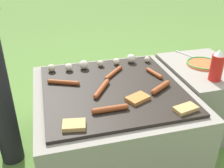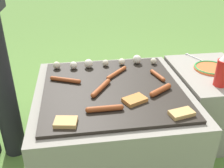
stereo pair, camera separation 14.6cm
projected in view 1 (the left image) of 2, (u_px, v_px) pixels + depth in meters
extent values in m
plane|color=#567F38|center=(112.00, 148.00, 1.69)|extent=(14.00, 14.00, 0.00)
cube|color=gray|center=(112.00, 121.00, 1.59)|extent=(0.87, 0.87, 0.43)
cube|color=black|center=(112.00, 89.00, 1.48)|extent=(0.76, 0.76, 0.02)
cube|color=gray|center=(200.00, 96.00, 1.83)|extent=(0.45, 0.60, 0.45)
cylinder|color=#93421E|center=(161.00, 87.00, 1.44)|extent=(0.13, 0.10, 0.03)
sphere|color=#93421E|center=(154.00, 92.00, 1.40)|extent=(0.03, 0.03, 0.03)
sphere|color=#93421E|center=(167.00, 83.00, 1.49)|extent=(0.03, 0.03, 0.03)
cylinder|color=#93421E|center=(63.00, 82.00, 1.50)|extent=(0.17, 0.09, 0.03)
sphere|color=#93421E|center=(49.00, 81.00, 1.51)|extent=(0.03, 0.03, 0.03)
sphere|color=#93421E|center=(78.00, 83.00, 1.49)|extent=(0.03, 0.03, 0.03)
cylinder|color=#93421E|center=(110.00, 109.00, 1.26)|extent=(0.16, 0.03, 0.03)
sphere|color=#93421E|center=(126.00, 106.00, 1.27)|extent=(0.03, 0.03, 0.03)
sphere|color=#93421E|center=(94.00, 111.00, 1.24)|extent=(0.03, 0.03, 0.03)
cylinder|color=#93421E|center=(154.00, 73.00, 1.61)|extent=(0.06, 0.13, 0.02)
sphere|color=#93421E|center=(161.00, 77.00, 1.56)|extent=(0.02, 0.02, 0.02)
sphere|color=#93421E|center=(148.00, 69.00, 1.65)|extent=(0.02, 0.02, 0.02)
cylinder|color=#93421E|center=(102.00, 89.00, 1.43)|extent=(0.12, 0.16, 0.03)
sphere|color=#93421E|center=(96.00, 96.00, 1.36)|extent=(0.03, 0.03, 0.03)
sphere|color=#93421E|center=(107.00, 81.00, 1.51)|extent=(0.03, 0.03, 0.03)
cylinder|color=#A34C23|center=(114.00, 73.00, 1.61)|extent=(0.14, 0.14, 0.02)
sphere|color=#A34C23|center=(120.00, 67.00, 1.68)|extent=(0.02, 0.02, 0.02)
sphere|color=#A34C23|center=(107.00, 78.00, 1.55)|extent=(0.02, 0.02, 0.02)
cube|color=#B27033|center=(138.00, 98.00, 1.35)|extent=(0.14, 0.12, 0.02)
cube|color=tan|center=(74.00, 125.00, 1.15)|extent=(0.11, 0.09, 0.02)
cube|color=tan|center=(186.00, 109.00, 1.26)|extent=(0.13, 0.09, 0.02)
sphere|color=beige|center=(51.00, 68.00, 1.65)|extent=(0.05, 0.05, 0.05)
sphere|color=silver|center=(69.00, 67.00, 1.66)|extent=(0.05, 0.05, 0.05)
sphere|color=silver|center=(84.00, 65.00, 1.68)|extent=(0.06, 0.06, 0.06)
sphere|color=beige|center=(100.00, 63.00, 1.72)|extent=(0.04, 0.04, 0.04)
sphere|color=beige|center=(116.00, 61.00, 1.74)|extent=(0.04, 0.04, 0.04)
sphere|color=silver|center=(131.00, 58.00, 1.77)|extent=(0.06, 0.06, 0.06)
sphere|color=beige|center=(147.00, 59.00, 1.78)|extent=(0.04, 0.04, 0.04)
cylinder|color=orange|center=(203.00, 64.00, 1.75)|extent=(0.22, 0.22, 0.01)
torus|color=#338C3F|center=(203.00, 63.00, 1.74)|extent=(0.22, 0.22, 0.01)
cylinder|color=red|center=(217.00, 68.00, 1.52)|extent=(0.07, 0.07, 0.15)
cone|color=white|center=(220.00, 52.00, 1.48)|extent=(0.06, 0.06, 0.04)
cylinder|color=silver|center=(187.00, 55.00, 1.90)|extent=(0.08, 0.17, 0.01)
cube|color=silver|center=(177.00, 51.00, 1.96)|extent=(0.03, 0.02, 0.01)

